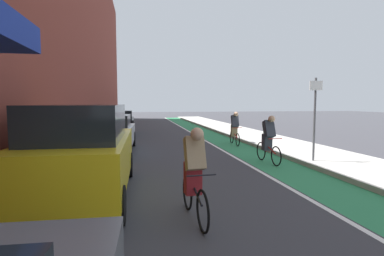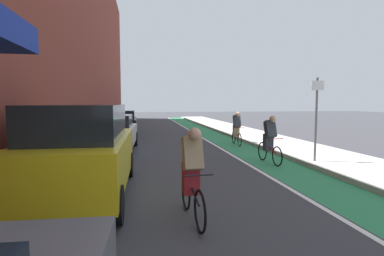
% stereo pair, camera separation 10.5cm
% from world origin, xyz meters
% --- Properties ---
extents(ground_plane, '(96.88, 96.88, 0.00)m').
position_xyz_m(ground_plane, '(0.00, 18.02, 0.00)').
color(ground_plane, '#38383D').
extents(bike_lane_paint, '(1.60, 44.04, 0.00)m').
position_xyz_m(bike_lane_paint, '(2.91, 20.02, 0.00)').
color(bike_lane_paint, '#2D8451').
rests_on(bike_lane_paint, ground).
extents(lane_divider_stripe, '(0.12, 44.04, 0.00)m').
position_xyz_m(lane_divider_stripe, '(2.01, 20.02, 0.00)').
color(lane_divider_stripe, white).
rests_on(lane_divider_stripe, ground).
extents(sidewalk_right, '(2.84, 44.04, 0.14)m').
position_xyz_m(sidewalk_right, '(5.13, 20.02, 0.07)').
color(sidewalk_right, '#A8A59E').
rests_on(sidewalk_right, ground).
extents(building_facade_left, '(4.15, 44.04, 13.16)m').
position_xyz_m(building_facade_left, '(-5.51, 20.00, 6.58)').
color(building_facade_left, brown).
rests_on(building_facade_left, ground).
extents(parked_suv_yellow_cab, '(2.00, 4.41, 1.98)m').
position_xyz_m(parked_suv_yellow_cab, '(-2.66, 9.09, 1.02)').
color(parked_suv_yellow_cab, yellow).
rests_on(parked_suv_yellow_cab, ground).
extents(parked_sedan_white, '(2.07, 4.57, 1.53)m').
position_xyz_m(parked_sedan_white, '(-2.67, 14.93, 0.79)').
color(parked_sedan_white, silver).
rests_on(parked_sedan_white, ground).
extents(parked_sedan_black, '(1.91, 4.57, 1.53)m').
position_xyz_m(parked_sedan_black, '(-2.66, 21.71, 0.79)').
color(parked_sedan_black, black).
rests_on(parked_sedan_black, ground).
extents(cyclist_mid, '(0.48, 1.73, 1.62)m').
position_xyz_m(cyclist_mid, '(-0.57, 7.50, 0.81)').
color(cyclist_mid, black).
rests_on(cyclist_mid, ground).
extents(cyclist_trailing, '(0.48, 1.69, 1.60)m').
position_xyz_m(cyclist_trailing, '(2.78, 11.89, 0.85)').
color(cyclist_trailing, black).
rests_on(cyclist_trailing, ground).
extents(cyclist_far, '(0.48, 1.66, 1.59)m').
position_xyz_m(cyclist_far, '(3.05, 16.23, 0.80)').
color(cyclist_far, black).
rests_on(cyclist_far, ground).
extents(street_sign_post, '(0.44, 0.07, 2.67)m').
position_xyz_m(street_sign_post, '(4.10, 11.31, 1.73)').
color(street_sign_post, '#4C4C51').
rests_on(street_sign_post, sidewalk_right).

